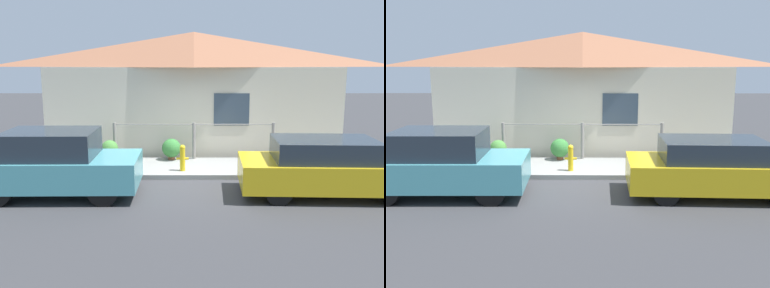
# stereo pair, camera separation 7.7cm
# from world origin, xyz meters

# --- Properties ---
(ground_plane) EXTENTS (60.00, 60.00, 0.00)m
(ground_plane) POSITION_xyz_m (0.00, 0.00, 0.00)
(ground_plane) COLOR #38383A
(sidewalk) EXTENTS (24.00, 2.08, 0.13)m
(sidewalk) POSITION_xyz_m (0.00, 1.04, 0.06)
(sidewalk) COLOR gray
(sidewalk) RESTS_ON ground_plane
(house) EXTENTS (9.78, 2.23, 3.99)m
(house) POSITION_xyz_m (0.00, 3.40, 3.19)
(house) COLOR beige
(house) RESTS_ON ground_plane
(fence) EXTENTS (4.90, 0.10, 1.11)m
(fence) POSITION_xyz_m (0.00, 1.93, 0.74)
(fence) COLOR gray
(fence) RESTS_ON sidewalk
(car_left) EXTENTS (3.69, 1.81, 1.52)m
(car_left) POSITION_xyz_m (-3.16, -1.29, 0.75)
(car_left) COLOR teal
(car_left) RESTS_ON ground_plane
(car_right) EXTENTS (4.21, 1.87, 1.33)m
(car_right) POSITION_xyz_m (3.09, -1.28, 0.67)
(car_right) COLOR gold
(car_right) RESTS_ON ground_plane
(fire_hydrant) EXTENTS (0.34, 0.15, 0.72)m
(fire_hydrant) POSITION_xyz_m (-0.31, 0.48, 0.50)
(fire_hydrant) COLOR yellow
(fire_hydrant) RESTS_ON sidewalk
(potted_plant_near_hydrant) EXTENTS (0.57, 0.57, 0.64)m
(potted_plant_near_hydrant) POSITION_xyz_m (-0.68, 1.78, 0.48)
(potted_plant_near_hydrant) COLOR brown
(potted_plant_near_hydrant) RESTS_ON sidewalk
(potted_plant_by_fence) EXTENTS (0.51, 0.51, 0.62)m
(potted_plant_by_fence) POSITION_xyz_m (-2.52, 1.65, 0.48)
(potted_plant_by_fence) COLOR #9E5638
(potted_plant_by_fence) RESTS_ON sidewalk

